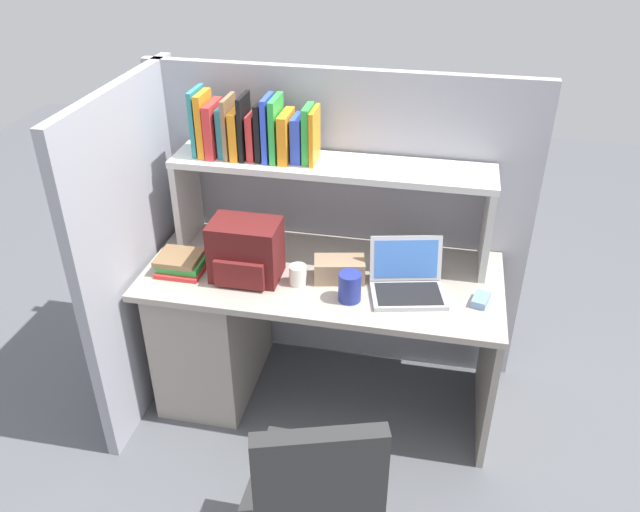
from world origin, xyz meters
name	(u,v)px	position (x,y,z in m)	size (l,w,h in m)	color
ground_plane	(322,394)	(0.00, 0.00, 0.00)	(8.00, 8.00, 0.00)	#595B60
desk	(244,321)	(-0.39, 0.00, 0.40)	(1.60, 0.70, 0.73)	#AAA093
cubicle_partition_rear	(337,225)	(0.00, 0.38, 0.78)	(1.84, 0.05, 1.55)	#9E9EA8
cubicle_partition_left	(140,251)	(-0.85, -0.05, 0.78)	(0.05, 1.06, 1.55)	#9E9EA8
overhead_hutch	(331,183)	(0.00, 0.20, 1.08)	(1.44, 0.28, 0.45)	beige
reference_books_on_shelf	(253,131)	(-0.35, 0.20, 1.30)	(0.55, 0.18, 0.29)	teal
laptop	(407,281)	(0.38, -0.07, 0.78)	(0.36, 0.32, 0.22)	#B7BABF
backpack	(245,251)	(-0.32, -0.09, 0.86)	(0.30, 0.23, 0.27)	#591919
computer_mouse	(481,300)	(0.69, -0.09, 0.75)	(0.06, 0.10, 0.03)	#7299C6
paper_cup	(298,275)	(-0.09, -0.10, 0.77)	(0.08, 0.08, 0.09)	white
tissue_box	(339,269)	(0.08, -0.03, 0.78)	(0.22, 0.12, 0.10)	#9E7F60
snack_canister	(350,287)	(0.15, -0.18, 0.79)	(0.10, 0.10, 0.13)	navy
desk_book_stack	(182,263)	(-0.63, -0.10, 0.77)	(0.21, 0.20, 0.08)	red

